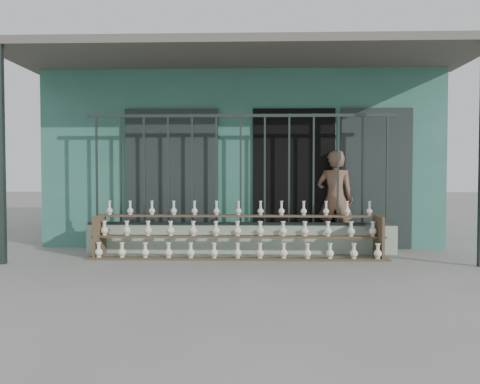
{
  "coord_description": "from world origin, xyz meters",
  "views": [
    {
      "loc": [
        0.22,
        -6.25,
        1.25
      ],
      "look_at": [
        0.0,
        1.0,
        1.0
      ],
      "focal_mm": 35.0,
      "sensor_mm": 36.0,
      "label": 1
    }
  ],
  "objects": [
    {
      "name": "shelf_rack",
      "position": [
        -0.03,
        0.88,
        0.36
      ],
      "size": [
        4.5,
        0.68,
        0.85
      ],
      "color": "brown",
      "rests_on": "ground"
    },
    {
      "name": "parapet_wall",
      "position": [
        0.0,
        1.3,
        0.23
      ],
      "size": [
        5.0,
        0.2,
        0.45
      ],
      "primitive_type": "cube",
      "color": "#97AF96",
      "rests_on": "ground"
    },
    {
      "name": "security_fence",
      "position": [
        -0.0,
        1.3,
        1.35
      ],
      "size": [
        5.0,
        0.04,
        1.8
      ],
      "color": "#283330",
      "rests_on": "parapet_wall"
    },
    {
      "name": "ground",
      "position": [
        0.0,
        0.0,
        0.0
      ],
      "size": [
        60.0,
        60.0,
        0.0
      ],
      "primitive_type": "plane",
      "color": "slate"
    },
    {
      "name": "elderly_woman",
      "position": [
        1.59,
        1.7,
        0.84
      ],
      "size": [
        0.69,
        0.53,
        1.69
      ],
      "primitive_type": "imported",
      "rotation": [
        0.0,
        0.0,
        2.92
      ],
      "color": "brown",
      "rests_on": "ground"
    },
    {
      "name": "workshop_building",
      "position": [
        0.0,
        4.23,
        1.62
      ],
      "size": [
        7.4,
        6.6,
        3.21
      ],
      "color": "#316959",
      "rests_on": "ground"
    }
  ]
}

